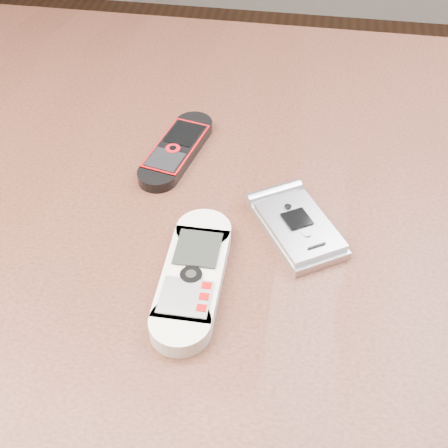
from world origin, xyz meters
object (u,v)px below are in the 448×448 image
at_px(nokia_white, 193,276).
at_px(motorola_razr, 298,227).
at_px(table, 219,305).
at_px(nokia_black_red, 177,149).

xyz_separation_m(nokia_white, motorola_razr, (0.08, 0.07, -0.00)).
xyz_separation_m(table, nokia_white, (-0.01, -0.06, 0.11)).
relative_size(nokia_white, nokia_black_red, 1.16).
distance_m(nokia_black_red, motorola_razr, 0.16).
height_order(table, nokia_black_red, nokia_black_red).
height_order(nokia_black_red, motorola_razr, motorola_razr).
relative_size(table, nokia_white, 8.09).
bearing_deg(table, nokia_black_red, 120.30).
xyz_separation_m(table, nokia_black_red, (-0.06, 0.10, 0.11)).
distance_m(table, motorola_razr, 0.13).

